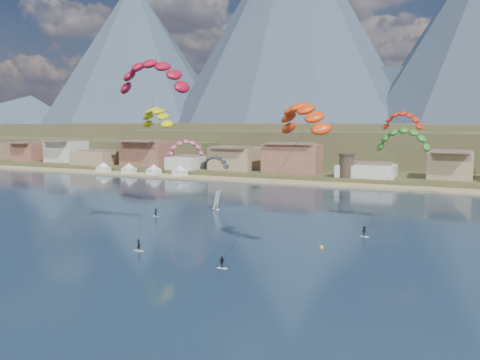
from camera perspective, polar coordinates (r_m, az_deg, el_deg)
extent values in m
plane|color=black|center=(72.43, -10.40, -10.71)|extent=(2400.00, 2400.00, 0.00)
cube|color=tan|center=(168.98, 10.12, -0.51)|extent=(2200.00, 12.00, 0.90)
cube|color=brown|center=(618.62, 20.10, 4.49)|extent=(2200.00, 900.00, 4.00)
cube|color=brown|center=(351.27, -19.29, 4.12)|extent=(280.00, 130.00, 10.00)
cube|color=brown|center=(277.28, 23.90, 3.79)|extent=(320.00, 150.00, 15.00)
cube|color=brown|center=(326.88, 9.70, 4.93)|extent=(380.00, 170.00, 18.00)
cone|color=#313E52|center=(1037.46, -12.20, 13.98)|extent=(400.00, 400.00, 300.00)
cone|color=#313E52|center=(937.79, 6.21, 17.96)|extent=(460.00, 460.00, 400.00)
cone|color=#313E52|center=(1217.13, -21.75, 10.93)|extent=(340.00, 340.00, 230.00)
cube|color=#313E52|center=(958.44, 21.56, 8.55)|extent=(2000.00, 200.00, 110.00)
cylinder|color=#47382D|center=(175.06, 12.37, 1.58)|extent=(5.20, 5.20, 8.00)
cylinder|color=#47382D|center=(174.73, 12.41, 2.99)|extent=(5.82, 5.82, 0.60)
cube|color=white|center=(211.97, -15.69, 1.22)|extent=(4.50, 4.50, 2.00)
pyramid|color=white|center=(211.70, -15.72, 2.03)|extent=(6.40, 6.40, 2.00)
cube|color=white|center=(204.00, -12.86, 1.10)|extent=(4.50, 4.50, 2.00)
pyramid|color=white|center=(203.72, -12.89, 1.93)|extent=(6.40, 6.40, 2.00)
cube|color=white|center=(197.12, -10.06, 0.96)|extent=(4.50, 4.50, 2.00)
pyramid|color=white|center=(196.83, -10.08, 1.83)|extent=(6.40, 6.40, 2.00)
cube|color=white|center=(190.74, -7.06, 0.82)|extent=(4.50, 4.50, 2.00)
pyramid|color=white|center=(190.45, -7.07, 1.72)|extent=(6.40, 6.40, 2.00)
cube|color=silver|center=(84.77, -11.76, -8.09)|extent=(1.74, 0.64, 0.11)
imported|color=black|center=(84.51, -11.77, -7.41)|extent=(0.75, 0.52, 1.96)
cylinder|color=#262626|center=(87.65, -10.89, 1.92)|extent=(0.05, 0.05, 28.52)
cube|color=silver|center=(113.89, -9.80, -4.19)|extent=(1.57, 0.77, 0.10)
imported|color=black|center=(113.72, -9.81, -3.73)|extent=(0.96, 0.82, 1.73)
cylinder|color=#262626|center=(119.26, -9.73, 1.54)|extent=(0.05, 0.05, 23.91)
cube|color=silver|center=(73.66, -2.10, -10.25)|extent=(1.56, 0.51, 0.10)
imported|color=black|center=(73.39, -2.10, -9.55)|extent=(1.06, 0.46, 1.78)
cylinder|color=#262626|center=(75.00, 2.90, -1.66)|extent=(0.05, 0.05, 24.14)
cube|color=silver|center=(95.78, 14.34, -6.42)|extent=(1.79, 1.10, 0.11)
imported|color=black|center=(95.54, 14.35, -5.81)|extent=(1.46, 1.15, 1.97)
cylinder|color=#262626|center=(101.13, 16.58, -0.88)|extent=(0.05, 0.05, 21.44)
cylinder|color=#262626|center=(124.27, -7.24, -0.13)|extent=(0.04, 0.04, 15.01)
cylinder|color=#262626|center=(131.88, -3.67, -0.58)|extent=(0.04, 0.04, 11.75)
cylinder|color=#262626|center=(124.17, 18.15, 1.19)|extent=(0.04, 0.04, 21.23)
cube|color=silver|center=(121.41, -2.90, -3.40)|extent=(2.74, 2.05, 0.14)
imported|color=black|center=(121.22, -2.90, -2.91)|extent=(1.14, 1.02, 1.95)
cube|color=white|center=(120.79, -2.71, -2.28)|extent=(2.39, 3.06, 4.65)
sphere|color=yellow|center=(85.91, 9.52, -7.79)|extent=(0.74, 0.74, 0.74)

